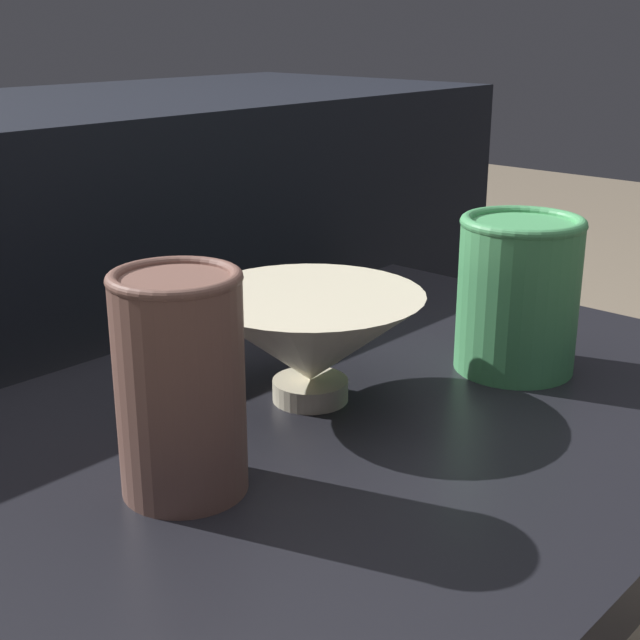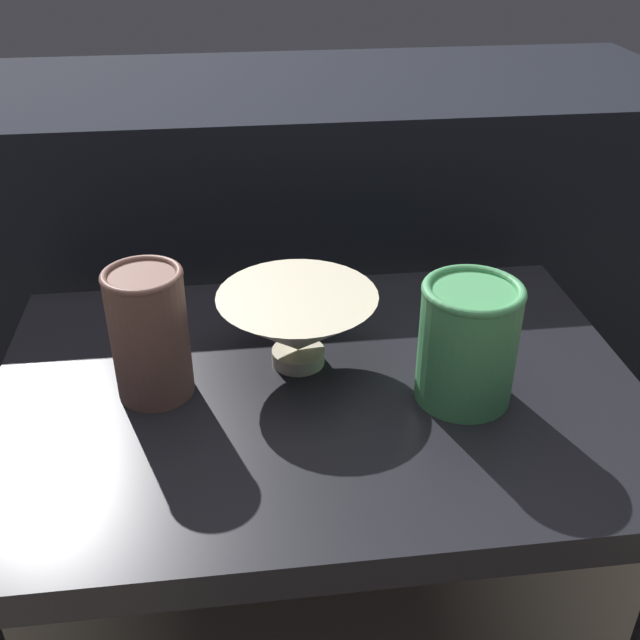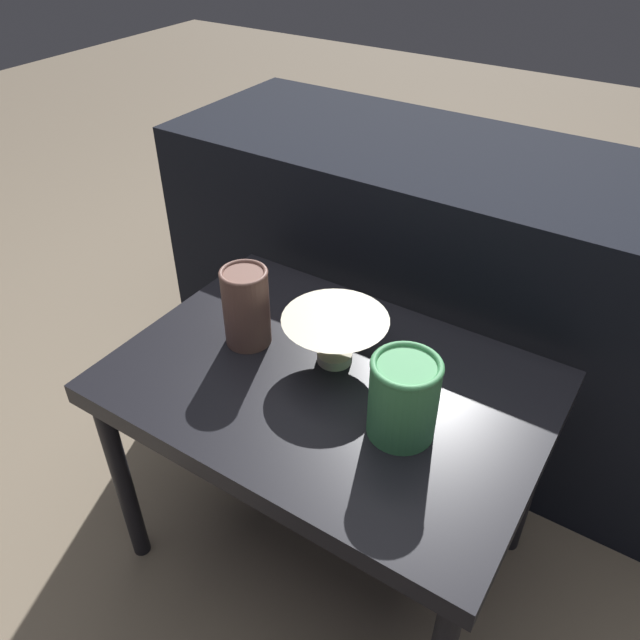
{
  "view_description": "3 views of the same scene",
  "coord_description": "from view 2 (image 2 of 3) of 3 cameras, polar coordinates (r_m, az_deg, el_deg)",
  "views": [
    {
      "loc": [
        -0.52,
        -0.42,
        0.81
      ],
      "look_at": [
        0.02,
        0.07,
        0.56
      ],
      "focal_mm": 50.0,
      "sensor_mm": 36.0,
      "label": 1
    },
    {
      "loc": [
        -0.08,
        -0.7,
        1.01
      ],
      "look_at": [
        0.01,
        0.03,
        0.57
      ],
      "focal_mm": 42.0,
      "sensor_mm": 36.0,
      "label": 2
    },
    {
      "loc": [
        0.43,
        -0.69,
        1.24
      ],
      "look_at": [
        -0.05,
        0.06,
        0.57
      ],
      "focal_mm": 35.0,
      "sensor_mm": 36.0,
      "label": 3
    }
  ],
  "objects": [
    {
      "name": "vase_colorful_right",
      "position": [
        0.83,
        11.19,
        -1.58
      ],
      "size": [
        0.11,
        0.11,
        0.14
      ],
      "color": "#47995B",
      "rests_on": "table"
    },
    {
      "name": "bowl",
      "position": [
        0.88,
        -1.71,
        -0.31
      ],
      "size": [
        0.19,
        0.19,
        0.09
      ],
      "color": "beige",
      "rests_on": "table"
    },
    {
      "name": "vase_textured_left",
      "position": [
        0.84,
        -12.87,
        -0.92
      ],
      "size": [
        0.09,
        0.09,
        0.15
      ],
      "color": "brown",
      "rests_on": "table"
    },
    {
      "name": "table",
      "position": [
        0.91,
        -0.2,
        -7.64
      ],
      "size": [
        0.75,
        0.53,
        0.5
      ],
      "color": "black",
      "rests_on": "ground_plane"
    },
    {
      "name": "couch_backdrop",
      "position": [
        1.45,
        -2.99,
        3.91
      ],
      "size": [
        1.43,
        0.5,
        0.71
      ],
      "color": "black",
      "rests_on": "ground_plane"
    }
  ]
}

